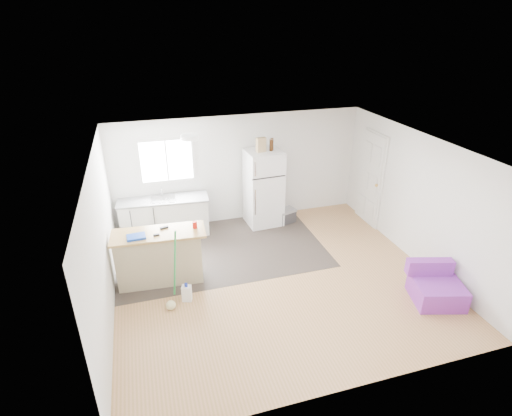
% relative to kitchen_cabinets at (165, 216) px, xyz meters
% --- Properties ---
extents(room, '(5.51, 5.01, 2.41)m').
position_rel_kitchen_cabinets_xyz_m(room, '(1.72, -2.21, 0.78)').
color(room, '#A57945').
rests_on(room, ground).
extents(vinyl_zone, '(4.05, 2.50, 0.00)m').
position_rel_kitchen_cabinets_xyz_m(vinyl_zone, '(0.99, -0.96, -0.42)').
color(vinyl_zone, '#302824').
rests_on(vinyl_zone, floor).
extents(window, '(1.18, 0.06, 0.98)m').
position_rel_kitchen_cabinets_xyz_m(window, '(0.17, 0.28, 1.13)').
color(window, white).
rests_on(window, back_wall).
extents(interior_door, '(0.11, 0.92, 2.10)m').
position_rel_kitchen_cabinets_xyz_m(interior_door, '(4.44, -0.66, 0.60)').
color(interior_door, white).
rests_on(interior_door, right_wall).
extents(ceiling_fixture, '(0.30, 0.30, 0.07)m').
position_rel_kitchen_cabinets_xyz_m(ceiling_fixture, '(0.52, -1.01, 1.94)').
color(ceiling_fixture, white).
rests_on(ceiling_fixture, ceiling).
extents(kitchen_cabinets, '(1.89, 0.73, 1.09)m').
position_rel_kitchen_cabinets_xyz_m(kitchen_cabinets, '(0.00, 0.00, 0.00)').
color(kitchen_cabinets, white).
rests_on(kitchen_cabinets, floor).
extents(peninsula, '(1.60, 0.70, 0.96)m').
position_rel_kitchen_cabinets_xyz_m(peninsula, '(-0.23, -1.68, 0.06)').
color(peninsula, tan).
rests_on(peninsula, floor).
extents(refrigerator, '(0.79, 0.75, 1.69)m').
position_rel_kitchen_cabinets_xyz_m(refrigerator, '(2.16, -0.08, 0.42)').
color(refrigerator, white).
rests_on(refrigerator, floor).
extents(cooler, '(0.48, 0.40, 0.32)m').
position_rel_kitchen_cabinets_xyz_m(cooler, '(2.65, -0.22, -0.26)').
color(cooler, '#303032').
rests_on(cooler, floor).
extents(purple_seat, '(0.92, 0.90, 0.62)m').
position_rel_kitchen_cabinets_xyz_m(purple_seat, '(4.04, -3.51, -0.20)').
color(purple_seat, purple).
rests_on(purple_seat, floor).
extents(cleaner_jug, '(0.18, 0.15, 0.34)m').
position_rel_kitchen_cabinets_xyz_m(cleaner_jug, '(0.12, -2.38, -0.27)').
color(cleaner_jug, white).
rests_on(cleaner_jug, floor).
extents(mop, '(0.28, 0.39, 1.42)m').
position_rel_kitchen_cabinets_xyz_m(mop, '(-0.12, -2.48, -0.19)').
color(mop, green).
rests_on(mop, floor).
extents(red_cup, '(0.10, 0.10, 0.12)m').
position_rel_kitchen_cabinets_xyz_m(red_cup, '(0.42, -1.70, 0.60)').
color(red_cup, red).
rests_on(red_cup, peninsula).
extents(blue_tray, '(0.31, 0.24, 0.04)m').
position_rel_kitchen_cabinets_xyz_m(blue_tray, '(-0.56, -1.76, 0.56)').
color(blue_tray, '#123BAD').
rests_on(blue_tray, peninsula).
extents(tool_a, '(0.15, 0.08, 0.03)m').
position_rel_kitchen_cabinets_xyz_m(tool_a, '(-0.09, -1.56, 0.55)').
color(tool_a, black).
rests_on(tool_a, peninsula).
extents(tool_b, '(0.10, 0.04, 0.03)m').
position_rel_kitchen_cabinets_xyz_m(tool_b, '(-0.24, -1.78, 0.55)').
color(tool_b, black).
rests_on(tool_b, peninsula).
extents(cardboard_box, '(0.22, 0.14, 0.30)m').
position_rel_kitchen_cabinets_xyz_m(cardboard_box, '(2.08, -0.13, 1.42)').
color(cardboard_box, tan).
rests_on(cardboard_box, refrigerator).
extents(bottle_left, '(0.09, 0.09, 0.25)m').
position_rel_kitchen_cabinets_xyz_m(bottle_left, '(2.31, -0.12, 1.39)').
color(bottle_left, '#3B1E0A').
rests_on(bottle_left, refrigerator).
extents(bottle_right, '(0.08, 0.08, 0.25)m').
position_rel_kitchen_cabinets_xyz_m(bottle_right, '(2.34, -0.06, 1.39)').
color(bottle_right, '#3B1E0A').
rests_on(bottle_right, refrigerator).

